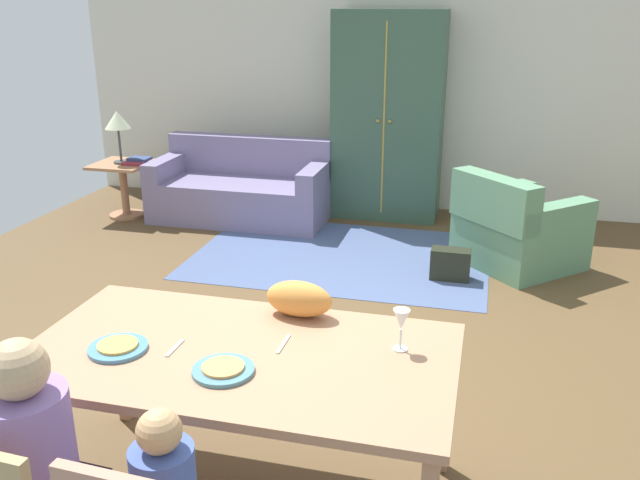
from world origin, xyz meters
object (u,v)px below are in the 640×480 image
at_px(cat, 299,299).
at_px(armoire, 388,117).
at_px(book_upper, 139,159).
at_px(wine_glass, 401,321).
at_px(table_lamp, 117,122).
at_px(dining_table, 240,365).
at_px(plate_near_man, 118,348).
at_px(plate_near_child, 223,370).
at_px(armchair, 516,230).
at_px(couch, 242,190).
at_px(book_lower, 135,163).
at_px(side_table, 124,182).
at_px(handbag, 450,264).

bearing_deg(cat, armoire, 97.69).
height_order(cat, book_upper, cat).
xyz_separation_m(wine_glass, table_lamp, (-3.40, 3.58, 0.12)).
xyz_separation_m(dining_table, plate_near_man, (-0.50, -0.12, 0.08)).
height_order(dining_table, book_upper, dining_table).
bearing_deg(cat, table_lamp, 135.23).
relative_size(plate_near_child, book_upper, 1.14).
xyz_separation_m(plate_near_child, wine_glass, (0.66, 0.36, 0.12)).
distance_m(cat, armchair, 3.17).
relative_size(couch, book_lower, 8.17).
bearing_deg(armoire, side_table, -164.22).
height_order(plate_near_man, table_lamp, table_lamp).
bearing_deg(plate_near_man, table_lamp, 120.05).
height_order(plate_near_man, wine_glass, wine_glass).
distance_m(dining_table, plate_near_man, 0.52).
bearing_deg(wine_glass, book_upper, 131.57).
bearing_deg(wine_glass, table_lamp, 133.55).
bearing_deg(plate_near_child, book_lower, 123.41).
relative_size(armchair, side_table, 2.08).
xyz_separation_m(plate_near_man, side_table, (-2.24, 3.88, -0.39)).
bearing_deg(book_lower, table_lamp, 170.78).
bearing_deg(cat, couch, 119.26).
distance_m(armoire, book_lower, 2.66).
bearing_deg(armoire, dining_table, -89.02).
bearing_deg(armoire, handbag, -64.14).
xyz_separation_m(book_upper, handbag, (3.29, -0.96, -0.49)).
bearing_deg(plate_near_child, book_upper, 122.73).
bearing_deg(plate_near_child, handbag, 76.59).
bearing_deg(plate_near_child, dining_table, 90.00).
bearing_deg(handbag, side_table, 165.46).
relative_size(armchair, book_upper, 5.50).
distance_m(plate_near_child, cat, 0.60).
xyz_separation_m(armchair, handbag, (-0.51, -0.46, -0.19)).
bearing_deg(dining_table, couch, 110.72).
distance_m(wine_glass, cat, 0.55).
distance_m(armchair, table_lamp, 4.06).
bearing_deg(book_lower, plate_near_man, -61.65).
relative_size(couch, table_lamp, 3.33).
bearing_deg(couch, plate_near_man, -76.17).
distance_m(table_lamp, book_lower, 0.45).
relative_size(armchair, table_lamp, 2.24).
distance_m(cat, armoire, 4.13).
relative_size(wine_glass, book_lower, 0.85).
xyz_separation_m(plate_near_man, book_lower, (-2.08, 3.85, -0.18)).
bearing_deg(armoire, book_lower, -162.68).
relative_size(plate_near_man, plate_near_child, 1.00).
xyz_separation_m(cat, book_lower, (-2.73, 3.34, -0.25)).
height_order(couch, side_table, couch).
xyz_separation_m(dining_table, couch, (-1.52, 4.02, -0.39)).
height_order(armoire, side_table, armoire).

